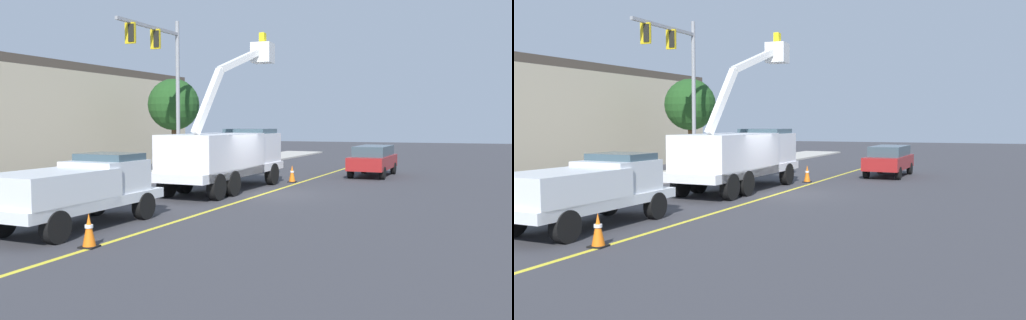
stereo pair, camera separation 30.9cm
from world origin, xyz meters
TOP-DOWN VIEW (x-y plane):
  - ground at (0.00, 0.00)m, footprint 120.00×120.00m
  - sidewalk_far_side at (0.72, 8.25)m, footprint 60.09×8.79m
  - lane_centre_stripe at (0.00, 0.00)m, footprint 49.83×4.50m
  - utility_bucket_truck at (0.73, 1.99)m, footprint 8.39×3.28m
  - service_pickup_truck at (-8.60, 2.82)m, footprint 5.76×2.58m
  - passing_minivan at (9.12, -3.46)m, footprint 4.95×2.31m
  - traffic_cone_leading at (-10.56, 1.01)m, footprint 0.40×0.40m
  - traffic_cone_mid_front at (4.67, 0.02)m, footprint 0.40×0.40m
  - traffic_signal_mast at (4.20, 6.93)m, footprint 5.35×0.76m
  - commercial_building_backdrop at (3.96, 16.51)m, footprint 28.13×8.53m
  - street_tree_right at (8.90, 8.79)m, footprint 3.20×3.20m

SIDE VIEW (x-z plane):
  - ground at x=0.00m, z-range 0.00..0.00m
  - lane_centre_stripe at x=0.00m, z-range 0.00..0.01m
  - sidewalk_far_side at x=0.72m, z-range 0.00..0.12m
  - traffic_cone_leading at x=-10.56m, z-range -0.01..0.83m
  - traffic_cone_mid_front at x=4.67m, z-range -0.01..0.85m
  - passing_minivan at x=9.12m, z-range 0.13..1.82m
  - service_pickup_truck at x=-8.60m, z-range 0.09..2.15m
  - utility_bucket_truck at x=0.73m, z-range -1.92..5.15m
  - commercial_building_backdrop at x=3.96m, z-range 0.00..6.53m
  - street_tree_right at x=8.90m, z-range 1.23..6.93m
  - traffic_signal_mast at x=4.20m, z-range 1.53..10.05m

